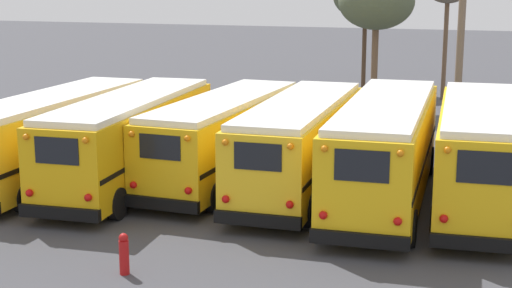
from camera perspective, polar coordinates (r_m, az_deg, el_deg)
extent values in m
plane|color=#424247|center=(26.23, 0.00, -3.41)|extent=(160.00, 160.00, 0.00)
cube|color=yellow|center=(28.09, -14.44, 0.55)|extent=(2.56, 9.85, 2.50)
cube|color=white|center=(27.85, -14.59, 3.27)|extent=(2.36, 9.46, 0.20)
cube|color=black|center=(28.79, -16.47, 0.34)|extent=(0.16, 9.62, 0.14)
cube|color=black|center=(27.49, -12.28, 0.01)|extent=(0.16, 9.62, 0.14)
cylinder|color=black|center=(31.89, -12.59, -0.02)|extent=(0.29, 0.92, 0.92)
cylinder|color=black|center=(30.82, -8.98, -0.30)|extent=(0.29, 0.92, 0.92)
cylinder|color=black|center=(24.82, -16.56, -3.75)|extent=(0.29, 0.92, 0.92)
cube|color=#EAAA0F|center=(26.87, -9.08, 0.35)|extent=(2.86, 10.09, 2.54)
cube|color=white|center=(26.63, -9.17, 3.23)|extent=(2.64, 9.68, 0.20)
cube|color=black|center=(22.78, -14.10, -4.88)|extent=(2.48, 0.31, 0.36)
cube|color=black|center=(22.35, -14.30, -0.49)|extent=(1.33, 0.09, 0.76)
sphere|color=red|center=(23.07, -16.16, -3.44)|extent=(0.22, 0.22, 0.22)
sphere|color=orange|center=(22.70, -16.40, 0.49)|extent=(0.18, 0.18, 0.18)
sphere|color=red|center=(22.21, -12.12, -3.83)|extent=(0.22, 0.22, 0.22)
sphere|color=orange|center=(21.82, -12.31, 0.25)|extent=(0.18, 0.18, 0.18)
cube|color=black|center=(27.42, -11.40, 0.09)|extent=(0.45, 9.78, 0.14)
cube|color=black|center=(26.45, -6.64, -0.20)|extent=(0.45, 9.78, 0.14)
cylinder|color=black|center=(30.86, -8.17, -0.20)|extent=(0.32, 0.98, 0.97)
cylinder|color=black|center=(30.06, -4.20, -0.44)|extent=(0.32, 0.98, 0.97)
cylinder|color=black|center=(24.45, -14.92, -3.83)|extent=(0.32, 0.98, 0.97)
cylinder|color=black|center=(23.43, -10.09, -4.30)|extent=(0.32, 0.98, 0.97)
cube|color=yellow|center=(27.13, -2.29, 0.47)|extent=(2.93, 9.70, 2.42)
cube|color=white|center=(26.89, -2.32, 3.20)|extent=(2.71, 9.31, 0.20)
cube|color=black|center=(23.14, -6.93, -4.34)|extent=(2.44, 0.34, 0.36)
cube|color=black|center=(22.74, -7.01, -0.23)|extent=(1.31, 0.10, 0.73)
sphere|color=red|center=(23.42, -8.92, -2.97)|extent=(0.22, 0.22, 0.22)
sphere|color=orange|center=(23.06, -9.05, 0.72)|extent=(0.18, 0.18, 0.18)
sphere|color=red|center=(22.61, -4.96, -3.41)|extent=(0.22, 0.22, 0.22)
sphere|color=orange|center=(22.25, -5.03, 0.40)|extent=(0.18, 0.18, 0.18)
cube|color=black|center=(27.65, -4.59, 0.28)|extent=(0.56, 9.38, 0.14)
cube|color=black|center=(26.73, 0.09, -0.10)|extent=(0.56, 9.38, 0.14)
cylinder|color=black|center=(30.92, -1.67, -0.08)|extent=(0.33, 0.97, 0.95)
cylinder|color=black|center=(30.17, 2.25, -0.40)|extent=(0.33, 0.97, 0.95)
cylinder|color=black|center=(24.79, -7.79, -3.32)|extent=(0.33, 0.97, 0.95)
cylinder|color=black|center=(23.85, -3.06, -3.85)|extent=(0.33, 0.97, 0.95)
cube|color=yellow|center=(25.79, 3.25, -0.02)|extent=(2.53, 9.84, 2.50)
cube|color=white|center=(25.54, 3.28, 2.95)|extent=(2.33, 9.45, 0.20)
cube|color=black|center=(21.45, 0.10, -5.53)|extent=(2.47, 0.23, 0.36)
cube|color=black|center=(21.00, 0.13, -0.93)|extent=(1.33, 0.04, 0.75)
sphere|color=red|center=(21.56, -2.22, -4.03)|extent=(0.22, 0.22, 0.22)
sphere|color=orange|center=(21.16, -2.26, 0.11)|extent=(0.18, 0.18, 0.18)
sphere|color=red|center=(21.06, 2.47, -4.43)|extent=(0.22, 0.22, 0.22)
sphere|color=orange|center=(20.66, 2.51, -0.19)|extent=(0.18, 0.18, 0.18)
cube|color=black|center=(26.14, 0.64, -0.26)|extent=(0.13, 9.62, 0.14)
cube|color=black|center=(25.59, 5.90, -0.60)|extent=(0.13, 9.62, 0.14)
cylinder|color=black|center=(29.72, 2.73, -0.53)|extent=(0.29, 1.02, 1.02)
cylinder|color=black|center=(29.27, 7.03, -0.81)|extent=(0.29, 1.02, 1.02)
cylinder|color=black|center=(23.00, -1.65, -4.36)|extent=(0.29, 1.02, 1.02)
cylinder|color=black|center=(22.42, 3.87, -4.83)|extent=(0.29, 1.02, 1.02)
cube|color=yellow|center=(24.85, 9.38, -0.42)|extent=(2.80, 10.61, 2.69)
cube|color=white|center=(24.58, 9.49, 2.87)|extent=(2.59, 10.19, 0.20)
cube|color=black|center=(20.09, 7.53, -6.90)|extent=(2.55, 0.27, 0.36)
cube|color=black|center=(19.57, 7.70, -1.59)|extent=(1.37, 0.07, 0.81)
sphere|color=red|center=(20.04, 4.91, -5.19)|extent=(0.22, 0.22, 0.22)
sphere|color=orange|center=(19.59, 5.00, -0.35)|extent=(0.18, 0.18, 0.18)
sphere|color=red|center=(19.80, 10.27, -5.57)|extent=(0.22, 0.22, 0.22)
sphere|color=orange|center=(19.35, 10.46, -0.68)|extent=(0.18, 0.18, 0.18)
cube|color=black|center=(25.06, 6.50, -0.70)|extent=(0.32, 10.33, 0.14)
cube|color=black|center=(24.80, 12.26, -1.04)|extent=(0.32, 10.33, 0.14)
cylinder|color=black|center=(29.10, 7.90, -0.92)|extent=(0.31, 1.02, 1.01)
cylinder|color=black|center=(28.89, 12.49, -1.19)|extent=(0.31, 1.02, 1.01)
cylinder|color=black|center=(21.53, 4.95, -5.59)|extent=(0.31, 1.02, 1.01)
cylinder|color=black|center=(21.25, 11.19, -6.03)|extent=(0.31, 1.02, 1.01)
cube|color=yellow|center=(24.83, 15.94, -0.72)|extent=(2.87, 9.78, 2.74)
cube|color=white|center=(24.55, 16.14, 2.62)|extent=(2.66, 9.38, 0.20)
cube|color=black|center=(20.45, 15.97, -6.97)|extent=(2.47, 0.32, 0.36)
cube|color=black|center=(19.94, 16.30, -1.67)|extent=(1.33, 0.09, 0.82)
sphere|color=red|center=(20.25, 13.50, -5.31)|extent=(0.22, 0.22, 0.22)
sphere|color=orange|center=(19.80, 13.75, -0.44)|extent=(0.18, 0.18, 0.18)
cube|color=black|center=(24.87, 13.10, -1.03)|extent=(0.47, 9.47, 0.14)
cylinder|color=black|center=(28.55, 13.41, -1.44)|extent=(0.33, 0.99, 0.98)
cylinder|color=black|center=(28.60, 17.94, -1.68)|extent=(0.33, 0.99, 0.98)
cylinder|color=black|center=(21.73, 12.92, -5.75)|extent=(0.33, 0.99, 0.98)
cylinder|color=#75604C|center=(38.24, 14.70, 8.10)|extent=(0.35, 0.35, 9.13)
cylinder|color=brown|center=(46.00, 13.58, 6.67)|extent=(0.25, 0.25, 5.71)
cylinder|color=#473323|center=(48.55, 7.86, 6.59)|extent=(0.27, 0.27, 4.73)
cylinder|color=brown|center=(41.70, 8.60, 5.57)|extent=(0.34, 0.34, 4.63)
ellipsoid|color=#4C563D|center=(41.45, 8.76, 10.24)|extent=(3.93, 3.93, 2.95)
cylinder|color=#B21414|center=(19.30, -9.57, -8.13)|extent=(0.24, 0.24, 0.85)
sphere|color=#B21414|center=(19.13, -9.62, -6.74)|extent=(0.23, 0.23, 0.23)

